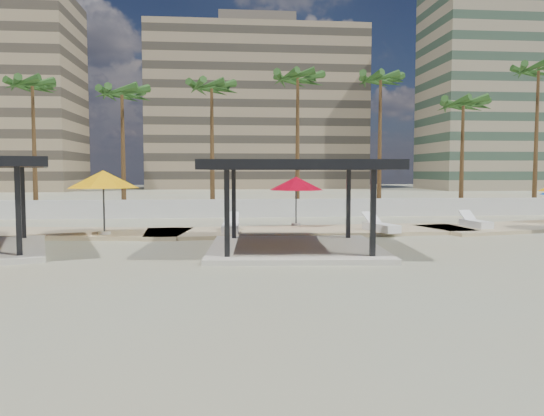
{
  "coord_description": "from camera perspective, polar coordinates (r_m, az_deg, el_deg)",
  "views": [
    {
      "loc": [
        -2.39,
        -18.79,
        3.06
      ],
      "look_at": [
        -0.12,
        4.82,
        1.4
      ],
      "focal_mm": 35.0,
      "sensor_mm": 36.0,
      "label": 1
    }
  ],
  "objects": [
    {
      "name": "palm_b",
      "position": [
        39.92,
        -24.37,
        11.5
      ],
      "size": [
        3.0,
        3.0,
        9.7
      ],
      "color": "brown",
      "rests_on": "ground"
    },
    {
      "name": "boundary_wall",
      "position": [
        34.95,
        -1.56,
        -0.03
      ],
      "size": [
        56.0,
        0.3,
        1.2
      ],
      "primitive_type": "cube",
      "color": "silver",
      "rests_on": "ground"
    },
    {
      "name": "building_east",
      "position": [
        99.65,
        25.53,
        11.81
      ],
      "size": [
        32.0,
        15.0,
        36.4
      ],
      "color": "gray",
      "rests_on": "ground"
    },
    {
      "name": "lounger_c",
      "position": [
        25.92,
        11.6,
        -1.99
      ],
      "size": [
        1.38,
        2.42,
        0.87
      ],
      "rotation": [
        0.0,
        0.0,
        1.87
      ],
      "color": "white",
      "rests_on": "promenade"
    },
    {
      "name": "palm_f",
      "position": [
        39.56,
        11.6,
        12.87
      ],
      "size": [
        3.0,
        3.0,
        10.45
      ],
      "color": "brown",
      "rests_on": "ground"
    },
    {
      "name": "palm_d",
      "position": [
        38.09,
        -6.51,
        12.31
      ],
      "size": [
        3.0,
        3.0,
        9.78
      ],
      "color": "brown",
      "rests_on": "ground"
    },
    {
      "name": "promenade",
      "position": [
        26.98,
        3.91,
        -2.39
      ],
      "size": [
        44.45,
        7.97,
        0.24
      ],
      "color": "#C6B284",
      "rests_on": "ground"
    },
    {
      "name": "palm_e",
      "position": [
        38.06,
        2.79,
        13.19
      ],
      "size": [
        3.0,
        3.0,
        10.37
      ],
      "color": "brown",
      "rests_on": "ground"
    },
    {
      "name": "pavilion_central",
      "position": [
        20.15,
        2.51,
        1.13
      ],
      "size": [
        7.24,
        7.24,
        3.44
      ],
      "rotation": [
        0.0,
        0.0,
        -0.07
      ],
      "color": "beige",
      "rests_on": "ground"
    },
    {
      "name": "ground",
      "position": [
        19.18,
        1.74,
        -5.18
      ],
      "size": [
        200.0,
        200.0,
        0.0
      ],
      "primitive_type": "plane",
      "color": "tan",
      "rests_on": "ground"
    },
    {
      "name": "umbrella_c",
      "position": [
        27.9,
        2.61,
        2.64
      ],
      "size": [
        3.78,
        3.78,
        2.58
      ],
      "rotation": [
        0.0,
        0.0,
        -0.39
      ],
      "color": "beige",
      "rests_on": "promenade"
    },
    {
      "name": "palm_h",
      "position": [
        44.82,
        26.74,
        12.58
      ],
      "size": [
        3.0,
        3.0,
        11.38
      ],
      "color": "brown",
      "rests_on": "ground"
    },
    {
      "name": "lounger_b",
      "position": [
        29.21,
        21.03,
        -1.54
      ],
      "size": [
        0.94,
        2.21,
        0.81
      ],
      "rotation": [
        0.0,
        0.0,
        1.69
      ],
      "color": "white",
      "rests_on": "promenade"
    },
    {
      "name": "lounger_a",
      "position": [
        25.25,
        -4.47,
        -2.08
      ],
      "size": [
        0.9,
        2.36,
        0.88
      ],
      "rotation": [
        0.0,
        0.0,
        1.51
      ],
      "color": "white",
      "rests_on": "promenade"
    },
    {
      "name": "umbrella_b",
      "position": [
        25.15,
        -17.69,
        2.95
      ],
      "size": [
        3.71,
        3.71,
        2.91
      ],
      "rotation": [
        0.0,
        0.0,
        -0.15
      ],
      "color": "beige",
      "rests_on": "promenade"
    },
    {
      "name": "palm_g",
      "position": [
        41.12,
        19.88,
        10.05
      ],
      "size": [
        3.0,
        3.0,
        8.69
      ],
      "color": "brown",
      "rests_on": "ground"
    },
    {
      "name": "building_mid",
      "position": [
        97.64,
        -1.74,
        10.59
      ],
      "size": [
        38.0,
        16.0,
        30.4
      ],
      "color": "#847259",
      "rests_on": "ground"
    },
    {
      "name": "palm_c",
      "position": [
        37.79,
        -15.84,
        11.32
      ],
      "size": [
        3.0,
        3.0,
        9.13
      ],
      "color": "brown",
      "rests_on": "ground"
    }
  ]
}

